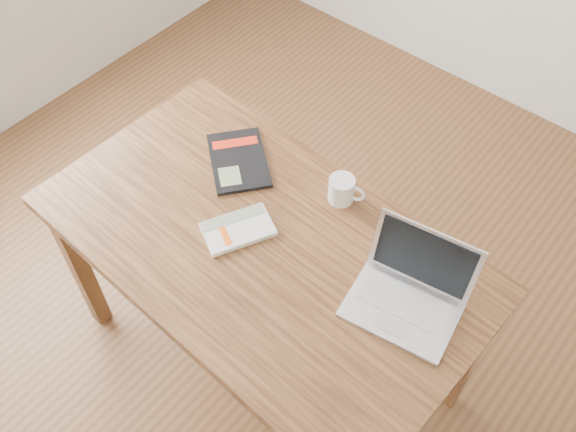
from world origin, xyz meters
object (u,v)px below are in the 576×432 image
Objects in this scene: white_guidebook at (238,229)px; laptop at (410,291)px; black_guidebook at (238,160)px; coffee_mug at (342,189)px; desk at (263,258)px.

white_guidebook is 0.53m from laptop.
coffee_mug is (0.35, 0.09, 0.04)m from black_guidebook.
laptop is at bearing -58.20° from black_guidebook.
white_guidebook is 0.76× the size of black_guidebook.
laptop is (0.43, 0.11, 0.13)m from desk.
white_guidebook is at bearing -176.06° from laptop.
desk is 0.32m from coffee_mug.
laptop reaches higher than black_guidebook.
laptop is 2.90× the size of coffee_mug.
desk is 0.34m from black_guidebook.
desk is at bearing -124.29° from coffee_mug.
black_guidebook is at bearing 163.65° from laptop.
desk is 5.71× the size of white_guidebook.
laptop is (0.51, 0.13, 0.04)m from white_guidebook.
desk is 0.13m from white_guidebook.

